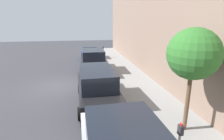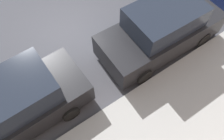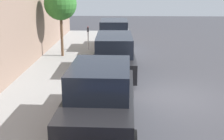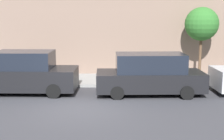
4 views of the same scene
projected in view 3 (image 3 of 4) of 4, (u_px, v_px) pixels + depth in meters
ground_plane at (167, 96)px, 12.19m from camera, size 60.00×60.00×0.00m
sidewalk at (41, 93)px, 12.34m from camera, size 2.98×32.00×0.15m
parked_suv_nearest at (114, 36)px, 20.14m from camera, size 2.08×4.84×1.98m
parked_minivan_second at (114, 55)px, 14.91m from camera, size 2.02×4.94×1.90m
parked_suv_third at (100, 99)px, 9.32m from camera, size 2.08×4.84×1.98m
parking_meter_near at (88, 36)px, 19.64m from camera, size 0.11×0.15×1.47m
street_tree at (60, 4)px, 17.46m from camera, size 1.84×1.84×3.91m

